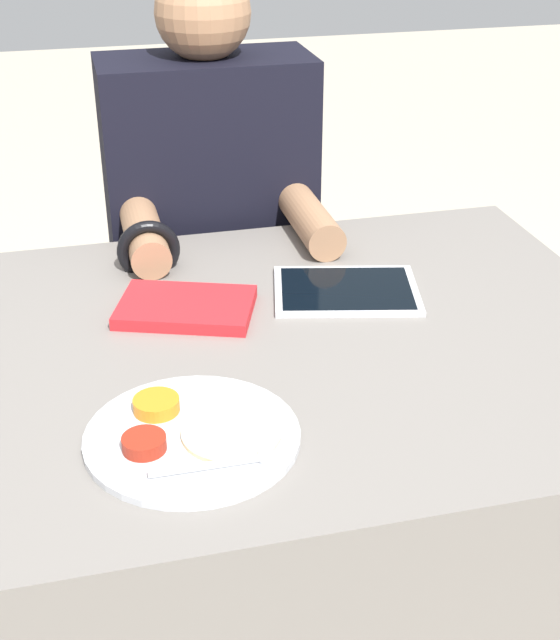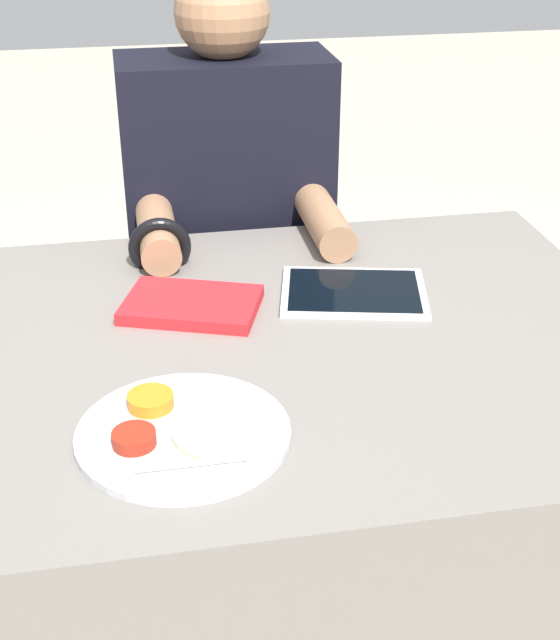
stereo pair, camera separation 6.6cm
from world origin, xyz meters
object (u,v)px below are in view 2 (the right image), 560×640
red_notebook (192,306)px  tablet_device (354,292)px  thali_tray (183,432)px  person_diner (230,285)px

red_notebook → tablet_device: red_notebook is taller
tablet_device → thali_tray: bearing=-132.1°
thali_tray → red_notebook: bearing=82.7°
red_notebook → person_diner: bearing=75.3°
thali_tray → red_notebook: 0.34m
person_diner → thali_tray: bearing=-101.6°
tablet_device → person_diner: size_ratio=0.22×
red_notebook → person_diner: (0.12, 0.45, -0.19)m
tablet_device → person_diner: person_diner is taller
thali_tray → person_diner: (0.16, 0.78, -0.19)m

